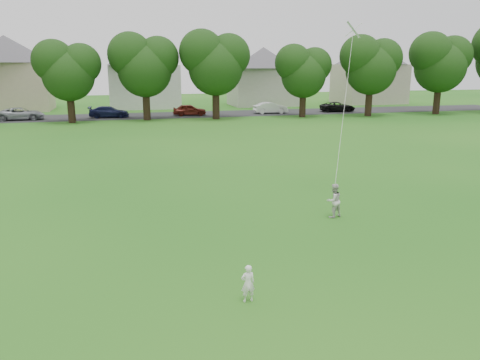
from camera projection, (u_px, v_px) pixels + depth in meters
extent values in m
plane|color=#185A14|center=(253.00, 286.00, 11.92)|extent=(160.00, 160.00, 0.00)
cube|color=#2D2D30|center=(150.00, 116.00, 51.45)|extent=(90.00, 7.00, 0.01)
imported|color=white|center=(248.00, 283.00, 11.04)|extent=(0.35, 0.24, 0.93)
imported|color=silver|center=(334.00, 201.00, 17.15)|extent=(0.71, 0.62, 1.27)
plane|color=white|center=(353.00, 30.00, 19.41)|extent=(0.81, 0.98, 0.66)
cylinder|color=white|center=(344.00, 106.00, 18.25)|extent=(0.01, 0.01, 7.24)
cylinder|color=black|center=(71.00, 107.00, 44.93)|extent=(0.70, 0.70, 3.03)
cylinder|color=black|center=(146.00, 103.00, 47.06)|extent=(0.73, 0.73, 3.34)
cylinder|color=black|center=(216.00, 102.00, 48.03)|extent=(0.74, 0.74, 3.47)
cylinder|color=black|center=(303.00, 103.00, 49.93)|extent=(0.69, 0.69, 2.95)
cylinder|color=black|center=(369.00, 101.00, 50.79)|extent=(0.73, 0.73, 3.33)
cylinder|color=black|center=(437.00, 98.00, 52.88)|extent=(0.74, 0.74, 3.50)
imported|color=gray|center=(21.00, 114.00, 47.30)|extent=(4.57, 2.28, 1.24)
imported|color=#13173C|center=(109.00, 112.00, 49.34)|extent=(4.24, 1.97, 1.20)
imported|color=maroon|center=(190.00, 110.00, 51.36)|extent=(3.74, 1.70, 1.25)
imported|color=silver|center=(271.00, 108.00, 53.57)|extent=(3.89, 1.43, 1.27)
imported|color=black|center=(338.00, 107.00, 55.57)|extent=(4.34, 2.37, 1.15)
cube|color=#C7B595|center=(9.00, 87.00, 56.39)|extent=(9.37, 6.54, 5.70)
pyramid|color=#535055|center=(3.00, 35.00, 54.95)|extent=(13.52, 13.52, 3.14)
cube|color=silver|center=(144.00, 87.00, 60.22)|extent=(8.73, 6.42, 5.40)
pyramid|color=#535055|center=(142.00, 41.00, 58.85)|extent=(12.59, 12.59, 2.97)
cube|color=beige|center=(263.00, 87.00, 64.05)|extent=(8.73, 6.76, 5.00)
pyramid|color=#535055|center=(264.00, 47.00, 62.79)|extent=(12.60, 12.60, 2.75)
cube|color=#C0B39F|center=(369.00, 84.00, 67.78)|extent=(8.87, 7.34, 5.49)
pyramid|color=#535055|center=(371.00, 42.00, 66.39)|extent=(12.80, 12.80, 3.02)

